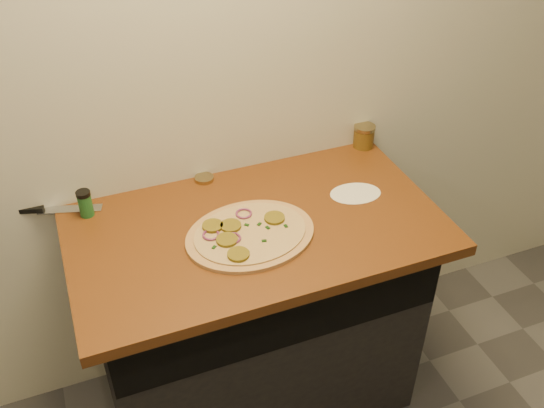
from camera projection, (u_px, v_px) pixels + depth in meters
name	position (u px, v px, depth m)	size (l,w,h in m)	color
cabinet	(255.00, 317.00, 2.26)	(1.10, 0.60, 0.86)	black
countertop	(256.00, 228.00, 1.96)	(1.20, 0.70, 0.04)	brown
pizza	(249.00, 234.00, 1.89)	(0.45, 0.45, 0.03)	tan
chefs_knife	(47.00, 210.00, 2.00)	(0.30, 0.12, 0.02)	#B7BAC1
mason_jar_lid	(204.00, 178.00, 2.15)	(0.07, 0.07, 0.01)	#938155
salsa_jar	(364.00, 136.00, 2.31)	(0.08, 0.08, 0.09)	maroon
spice_shaker	(85.00, 203.00, 1.96)	(0.05, 0.05, 0.09)	#1D5C27
flour_spill	(355.00, 193.00, 2.08)	(0.18, 0.18, 0.00)	silver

